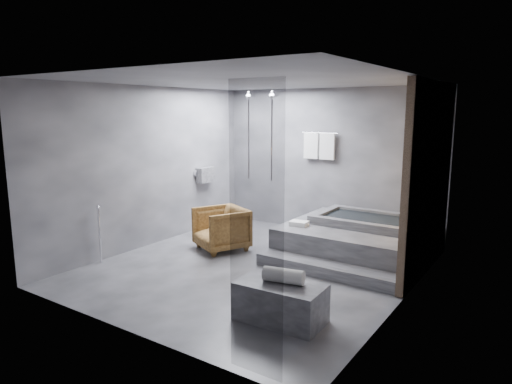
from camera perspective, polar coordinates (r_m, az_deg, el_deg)
The scene contains 7 objects.
room at distance 6.75m, azimuth 3.91°, elevation 4.60°, with size 5.00×5.04×2.82m.
tub_deck at distance 7.83m, azimuth 12.43°, elevation -5.89°, with size 2.20×2.00×0.50m, color #37373A.
tub_step at distance 6.84m, azimuth 8.68°, elevation -9.55°, with size 2.20×0.36×0.18m, color #37373A.
concrete_bench at distance 5.37m, azimuth 3.06°, elevation -13.58°, with size 1.00×0.55×0.45m, color #333336.
driftwood_chair at distance 7.91m, azimuth -4.38°, elevation -4.60°, with size 0.79×0.81×0.74m, color #422910.
rolled_towel at distance 5.28m, azimuth 3.46°, elevation -10.39°, with size 0.17×0.17×0.47m, color silver.
deck_towel at distance 7.59m, azimuth 5.39°, elevation -3.93°, with size 0.29×0.21×0.08m, color white.
Camera 1 is at (3.75, -5.58, 2.40)m, focal length 32.00 mm.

